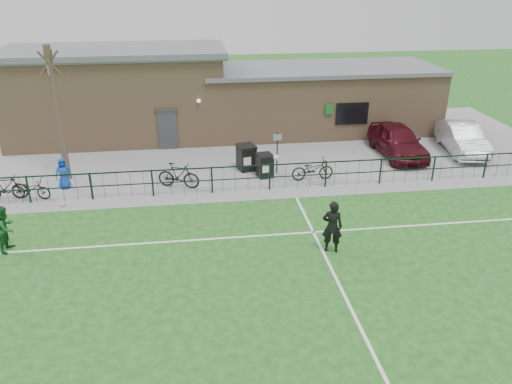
{
  "coord_description": "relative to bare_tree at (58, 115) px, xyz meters",
  "views": [
    {
      "loc": [
        -2.24,
        -11.68,
        8.91
      ],
      "look_at": [
        0.0,
        5.0,
        1.3
      ],
      "focal_mm": 35.0,
      "sensor_mm": 36.0,
      "label": 1
    }
  ],
  "objects": [
    {
      "name": "bicycle_d",
      "position": [
        5.08,
        -1.74,
        -2.41
      ],
      "size": [
        1.96,
        1.14,
        1.14
      ],
      "primitive_type": "imported",
      "rotation": [
        0.0,
        0.0,
        1.23
      ],
      "color": "black",
      "rests_on": "paving_strip"
    },
    {
      "name": "goalkeeper_kick",
      "position": [
        10.25,
        -7.81,
        -2.03
      ],
      "size": [
        1.99,
        3.06,
        2.63
      ],
      "color": "black",
      "rests_on": "ground"
    },
    {
      "name": "outfield_player",
      "position": [
        -0.68,
        -6.28,
        -2.18
      ],
      "size": [
        0.75,
        0.89,
        1.64
      ],
      "primitive_type": "imported",
      "rotation": [
        0.0,
        0.0,
        1.4
      ],
      "color": "#185522",
      "rests_on": "ground"
    },
    {
      "name": "bare_tree",
      "position": [
        0.0,
        0.0,
        0.0
      ],
      "size": [
        0.3,
        0.3,
        6.0
      ],
      "primitive_type": "cylinder",
      "color": "#47352B",
      "rests_on": "ground"
    },
    {
      "name": "sign_post",
      "position": [
        9.65,
        -0.61,
        -1.98
      ],
      "size": [
        0.08,
        0.08,
        2.0
      ],
      "primitive_type": "cylinder",
      "rotation": [
        0.0,
        0.0,
        0.39
      ],
      "color": "black",
      "rests_on": "paving_strip"
    },
    {
      "name": "car_maroon",
      "position": [
        16.18,
        0.92,
        -2.18
      ],
      "size": [
        1.91,
        4.69,
        1.59
      ],
      "primitive_type": "imported",
      "rotation": [
        0.0,
        0.0,
        0.01
      ],
      "color": "#410B14",
      "rests_on": "paving_strip"
    },
    {
      "name": "car_silver",
      "position": [
        19.72,
        0.97,
        -2.23
      ],
      "size": [
        2.33,
        4.78,
        1.51
      ],
      "primitive_type": "imported",
      "rotation": [
        0.0,
        0.0,
        -0.17
      ],
      "color": "#B3B6BB",
      "rests_on": "paving_strip"
    },
    {
      "name": "paving_strip",
      "position": [
        8.0,
        3.0,
        -2.99
      ],
      "size": [
        34.0,
        13.0,
        0.02
      ],
      "primitive_type": "cube",
      "color": "gray",
      "rests_on": "ground"
    },
    {
      "name": "pitch_line_mid",
      "position": [
        8.0,
        -6.5,
        -3.0
      ],
      "size": [
        28.0,
        0.1,
        0.01
      ],
      "primitive_type": "cube",
      "color": "white",
      "rests_on": "ground"
    },
    {
      "name": "pitch_line_perp",
      "position": [
        10.0,
        -10.5,
        -3.0
      ],
      "size": [
        0.1,
        16.0,
        0.01
      ],
      "primitive_type": "cube",
      "color": "white",
      "rests_on": "ground"
    },
    {
      "name": "clubhouse",
      "position": [
        7.12,
        6.0,
        -0.78
      ],
      "size": [
        24.25,
        5.4,
        4.96
      ],
      "color": "#A17F5A",
      "rests_on": "ground"
    },
    {
      "name": "bicycle_e",
      "position": [
        11.11,
        -1.67,
        -2.48
      ],
      "size": [
        1.93,
        0.71,
        1.01
      ],
      "primitive_type": "imported",
      "rotation": [
        0.0,
        0.0,
        1.59
      ],
      "color": "black",
      "rests_on": "paving_strip"
    },
    {
      "name": "bicycle_c",
      "position": [
        -1.05,
        -2.1,
        -2.53
      ],
      "size": [
        1.79,
        0.95,
        0.89
      ],
      "primitive_type": "imported",
      "rotation": [
        0.0,
        0.0,
        1.35
      ],
      "color": "black",
      "rests_on": "paving_strip"
    },
    {
      "name": "ball_ground",
      "position": [
        0.36,
        -3.05,
        -2.89
      ],
      "size": [
        0.21,
        0.21,
        0.21
      ],
      "primitive_type": "sphere",
      "color": "silver",
      "rests_on": "ground"
    },
    {
      "name": "wheelie_bin_right",
      "position": [
        9.01,
        -0.96,
        -2.48
      ],
      "size": [
        0.78,
        0.85,
        0.99
      ],
      "primitive_type": "cube",
      "rotation": [
        0.0,
        0.0,
        0.19
      ],
      "color": "black",
      "rests_on": "paving_strip"
    },
    {
      "name": "bicycle_b",
      "position": [
        -2.04,
        -2.05,
        -2.44
      ],
      "size": [
        1.8,
        0.55,
        1.08
      ],
      "primitive_type": "imported",
      "rotation": [
        0.0,
        0.0,
        1.6
      ],
      "color": "black",
      "rests_on": "paving_strip"
    },
    {
      "name": "wheelie_bin_left",
      "position": [
        8.27,
        0.01,
        -2.41
      ],
      "size": [
        0.94,
        1.01,
        1.14
      ],
      "primitive_type": "cube",
      "rotation": [
        0.0,
        0.0,
        0.25
      ],
      "color": "black",
      "rests_on": "paving_strip"
    },
    {
      "name": "spectator_child",
      "position": [
        0.11,
        -1.15,
        -2.28
      ],
      "size": [
        0.79,
        0.64,
        1.39
      ],
      "primitive_type": "imported",
      "rotation": [
        0.0,
        0.0,
        0.34
      ],
      "color": "#1241A9",
      "rests_on": "paving_strip"
    },
    {
      "name": "perimeter_fence",
      "position": [
        8.0,
        -2.5,
        -2.4
      ],
      "size": [
        28.0,
        0.1,
        1.2
      ],
      "primitive_type": "cube",
      "color": "black",
      "rests_on": "ground"
    },
    {
      "name": "pitch_line_touch",
      "position": [
        8.0,
        -2.7,
        -3.0
      ],
      "size": [
        28.0,
        0.1,
        0.01
      ],
      "primitive_type": "cube",
      "color": "white",
      "rests_on": "ground"
    },
    {
      "name": "ground",
      "position": [
        8.0,
        -10.5,
        -3.0
      ],
      "size": [
        90.0,
        90.0,
        0.0
      ],
      "primitive_type": "plane",
      "color": "#195218",
      "rests_on": "ground"
    }
  ]
}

